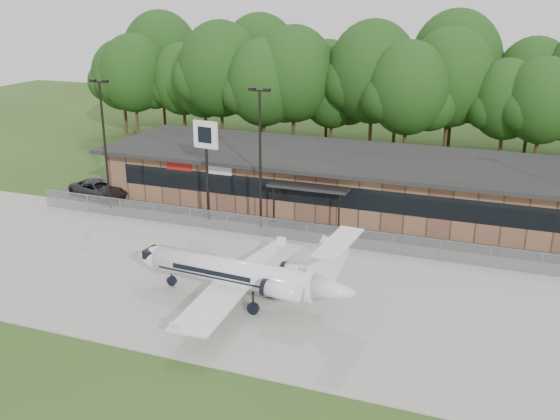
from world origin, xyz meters
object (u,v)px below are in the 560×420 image
at_px(suv, 99,189).
at_px(pole_sign, 206,145).
at_px(business_jet, 241,275).
at_px(terminal, 354,180).

xyz_separation_m(suv, pole_sign, (11.20, -1.79, 5.07)).
distance_m(business_jet, suv, 23.12).
bearing_deg(suv, pole_sign, -84.41).
xyz_separation_m(business_jet, pole_sign, (-7.78, 11.39, 4.15)).
distance_m(suv, pole_sign, 12.42).
height_order(suv, pole_sign, pole_sign).
distance_m(terminal, suv, 21.32).
xyz_separation_m(business_jet, suv, (-18.98, 13.17, -0.92)).
bearing_deg(suv, terminal, -60.76).
relative_size(business_jet, suv, 2.57).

